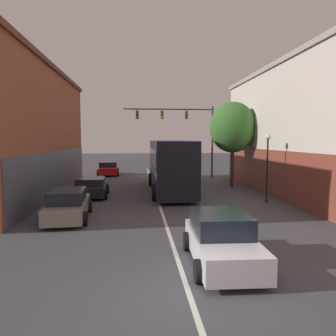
{
  "coord_description": "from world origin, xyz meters",
  "views": [
    {
      "loc": [
        -1.2,
        -7.15,
        3.68
      ],
      "look_at": [
        0.74,
        13.68,
        1.85
      ],
      "focal_mm": 35.0,
      "sensor_mm": 36.0,
      "label": 1
    }
  ],
  "objects_px": {
    "bus": "(170,163)",
    "hatchback_foreground": "(222,240)",
    "street_tree_near": "(233,128)",
    "parked_car_left_near": "(108,169)",
    "traffic_signal_gantry": "(184,125)",
    "street_lamp": "(267,161)",
    "parked_car_left_far": "(91,187)",
    "parked_car_left_mid": "(68,205)"
  },
  "relations": [
    {
      "from": "bus",
      "to": "hatchback_foreground",
      "type": "relative_size",
      "value": 2.54
    },
    {
      "from": "bus",
      "to": "street_tree_near",
      "type": "distance_m",
      "value": 5.97
    },
    {
      "from": "hatchback_foreground",
      "to": "parked_car_left_near",
      "type": "relative_size",
      "value": 0.96
    },
    {
      "from": "parked_car_left_near",
      "to": "street_tree_near",
      "type": "height_order",
      "value": "street_tree_near"
    },
    {
      "from": "traffic_signal_gantry",
      "to": "street_lamp",
      "type": "bearing_deg",
      "value": -75.94
    },
    {
      "from": "bus",
      "to": "traffic_signal_gantry",
      "type": "distance_m",
      "value": 9.02
    },
    {
      "from": "parked_car_left_far",
      "to": "street_lamp",
      "type": "height_order",
      "value": "street_lamp"
    },
    {
      "from": "street_lamp",
      "to": "street_tree_near",
      "type": "bearing_deg",
      "value": 92.17
    },
    {
      "from": "hatchback_foreground",
      "to": "street_lamp",
      "type": "relative_size",
      "value": 1.02
    },
    {
      "from": "bus",
      "to": "street_lamp",
      "type": "xyz_separation_m",
      "value": [
        5.26,
        -4.34,
        0.45
      ]
    },
    {
      "from": "parked_car_left_near",
      "to": "parked_car_left_mid",
      "type": "xyz_separation_m",
      "value": [
        -0.18,
        -18.85,
        -0.0
      ]
    },
    {
      "from": "traffic_signal_gantry",
      "to": "street_lamp",
      "type": "xyz_separation_m",
      "value": [
        3.14,
        -12.56,
        -2.62
      ]
    },
    {
      "from": "traffic_signal_gantry",
      "to": "street_tree_near",
      "type": "relative_size",
      "value": 1.3
    },
    {
      "from": "bus",
      "to": "street_tree_near",
      "type": "xyz_separation_m",
      "value": [
        5.02,
        1.95,
        2.58
      ]
    },
    {
      "from": "street_lamp",
      "to": "street_tree_near",
      "type": "height_order",
      "value": "street_tree_near"
    },
    {
      "from": "parked_car_left_mid",
      "to": "parked_car_left_far",
      "type": "bearing_deg",
      "value": -5.68
    },
    {
      "from": "parked_car_left_mid",
      "to": "traffic_signal_gantry",
      "type": "relative_size",
      "value": 0.52
    },
    {
      "from": "traffic_signal_gantry",
      "to": "street_lamp",
      "type": "relative_size",
      "value": 2.13
    },
    {
      "from": "parked_car_left_near",
      "to": "street_lamp",
      "type": "distance_m",
      "value": 19.02
    },
    {
      "from": "parked_car_left_near",
      "to": "traffic_signal_gantry",
      "type": "relative_size",
      "value": 0.5
    },
    {
      "from": "bus",
      "to": "parked_car_left_near",
      "type": "distance_m",
      "value": 12.62
    },
    {
      "from": "bus",
      "to": "traffic_signal_gantry",
      "type": "height_order",
      "value": "traffic_signal_gantry"
    },
    {
      "from": "hatchback_foreground",
      "to": "parked_car_left_near",
      "type": "bearing_deg",
      "value": 14.19
    },
    {
      "from": "parked_car_left_near",
      "to": "parked_car_left_far",
      "type": "distance_m",
      "value": 12.8
    },
    {
      "from": "parked_car_left_far",
      "to": "traffic_signal_gantry",
      "type": "distance_m",
      "value": 12.94
    },
    {
      "from": "parked_car_left_far",
      "to": "street_lamp",
      "type": "xyz_separation_m",
      "value": [
        10.54,
        -2.93,
        1.86
      ]
    },
    {
      "from": "parked_car_left_mid",
      "to": "street_tree_near",
      "type": "xyz_separation_m",
      "value": [
        10.5,
        9.42,
        3.93
      ]
    },
    {
      "from": "parked_car_left_mid",
      "to": "street_lamp",
      "type": "xyz_separation_m",
      "value": [
        10.73,
        3.13,
        1.79
      ]
    },
    {
      "from": "hatchback_foreground",
      "to": "street_lamp",
      "type": "height_order",
      "value": "street_lamp"
    },
    {
      "from": "bus",
      "to": "parked_car_left_mid",
      "type": "relative_size",
      "value": 2.33
    },
    {
      "from": "hatchback_foreground",
      "to": "street_lamp",
      "type": "bearing_deg",
      "value": -27.47
    },
    {
      "from": "parked_car_left_far",
      "to": "street_tree_near",
      "type": "relative_size",
      "value": 0.6
    },
    {
      "from": "bus",
      "to": "traffic_signal_gantry",
      "type": "xyz_separation_m",
      "value": [
        2.11,
        8.21,
        3.07
      ]
    },
    {
      "from": "bus",
      "to": "parked_car_left_mid",
      "type": "height_order",
      "value": "bus"
    },
    {
      "from": "parked_car_left_far",
      "to": "street_lamp",
      "type": "relative_size",
      "value": 0.99
    },
    {
      "from": "bus",
      "to": "street_lamp",
      "type": "relative_size",
      "value": 2.59
    },
    {
      "from": "hatchback_foreground",
      "to": "traffic_signal_gantry",
      "type": "xyz_separation_m",
      "value": [
        1.9,
        21.61,
        4.38
      ]
    },
    {
      "from": "parked_car_left_mid",
      "to": "bus",
      "type": "bearing_deg",
      "value": -40.06
    },
    {
      "from": "bus",
      "to": "parked_car_left_far",
      "type": "xyz_separation_m",
      "value": [
        -5.28,
        -1.42,
        -1.42
      ]
    },
    {
      "from": "parked_car_left_mid",
      "to": "street_lamp",
      "type": "distance_m",
      "value": 11.32
    },
    {
      "from": "bus",
      "to": "parked_car_left_far",
      "type": "bearing_deg",
      "value": 105.15
    },
    {
      "from": "parked_car_left_far",
      "to": "street_tree_near",
      "type": "height_order",
      "value": "street_tree_near"
    }
  ]
}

